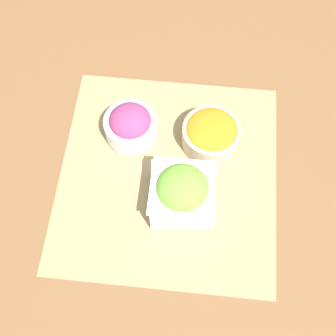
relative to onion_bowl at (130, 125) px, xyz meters
name	(u,v)px	position (x,y,z in m)	size (l,w,h in m)	color
ground_plane	(168,175)	(-0.09, -0.09, -0.04)	(3.00, 3.00, 0.00)	brown
placemat	(168,175)	(-0.09, -0.09, -0.04)	(0.48, 0.45, 0.00)	#937F56
onion_bowl	(130,125)	(0.00, 0.00, 0.00)	(0.11, 0.11, 0.08)	silver
lettuce_bowl	(182,192)	(-0.15, -0.12, 0.01)	(0.13, 0.13, 0.09)	white
carrot_bowl	(211,133)	(0.00, -0.17, 0.00)	(0.12, 0.12, 0.06)	beige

